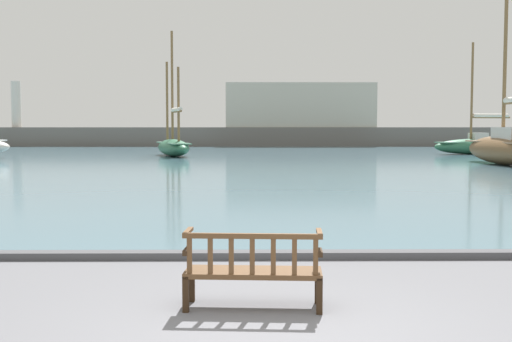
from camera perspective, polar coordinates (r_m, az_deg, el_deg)
The scene contains 8 objects.
ground_plane at distance 6.74m, azimuth 2.01°, elevation -14.45°, with size 160.00×160.00×0.00m, color slate.
harbor_water at distance 50.44m, azimuth -0.26°, elevation 1.56°, with size 100.00×80.00×0.08m, color slate.
quay_edge_kerb at distance 10.45m, azimuth 1.05°, elevation -7.47°, with size 40.00×0.30×0.12m, color #4C4C50.
park_bench at distance 7.57m, azimuth -0.25°, elevation -8.71°, with size 1.63×0.62×0.92m.
sailboat_mid_starboard at distance 45.57m, azimuth -7.37°, elevation 2.31°, with size 3.79×7.01×8.76m.
sailboat_distant_harbor at distance 51.19m, azimuth 18.74°, elevation 2.25°, with size 6.76×3.51×8.36m.
sailboat_far_starboard at distance 37.43m, azimuth 21.27°, elevation 2.03°, with size 2.39×8.57×11.35m.
far_breakwater at distance 68.43m, azimuth 0.94°, elevation 4.06°, with size 53.90×2.40×6.96m.
Camera 1 is at (-0.30, -6.39, 2.13)m, focal length 45.00 mm.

